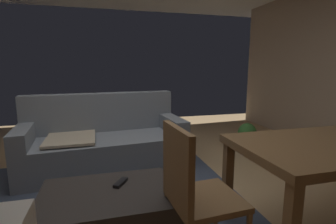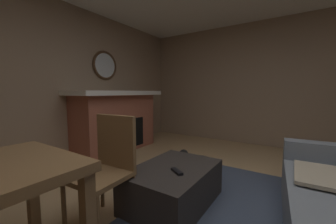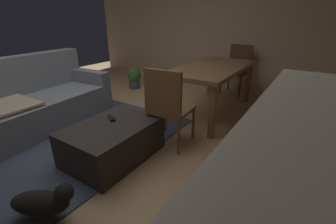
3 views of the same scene
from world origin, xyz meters
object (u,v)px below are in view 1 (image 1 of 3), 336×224
at_px(ottoman_coffee_table, 109,216).
at_px(tv_remote, 121,183).
at_px(couch, 104,142).
at_px(potted_plant, 247,136).
at_px(dining_chair_west, 193,188).

distance_m(ottoman_coffee_table, tv_remote, 0.25).
height_order(couch, potted_plant, couch).
distance_m(couch, potted_plant, 2.14).
bearing_deg(couch, potted_plant, 1.51).
relative_size(ottoman_coffee_table, potted_plant, 2.18).
distance_m(couch, ottoman_coffee_table, 1.50).
xyz_separation_m(couch, potted_plant, (2.14, 0.06, -0.09)).
bearing_deg(couch, dining_chair_west, -73.95).
height_order(couch, dining_chair_west, couch).
xyz_separation_m(couch, ottoman_coffee_table, (0.01, -1.49, -0.13)).
distance_m(tv_remote, potted_plant, 2.50).
relative_size(couch, tv_remote, 12.83).
xyz_separation_m(dining_chair_west, potted_plant, (1.61, 1.91, -0.29)).
distance_m(dining_chair_west, potted_plant, 2.51).
bearing_deg(dining_chair_west, couch, 106.05).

